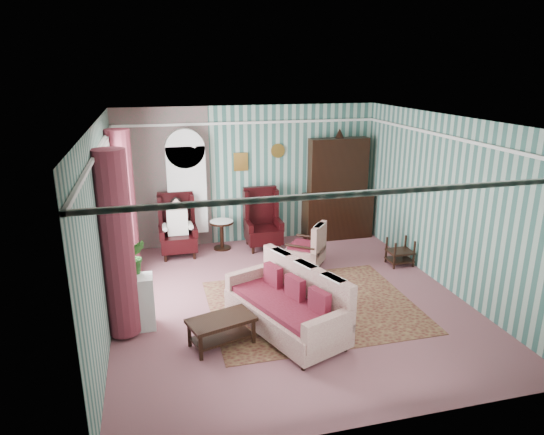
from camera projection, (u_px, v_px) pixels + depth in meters
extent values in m
plane|color=#834C50|center=(289.00, 300.00, 7.91)|extent=(6.00, 6.00, 0.00)
cube|color=#345F55|center=(250.00, 175.00, 10.26)|extent=(5.50, 0.02, 2.90)
cube|color=#345F55|center=(377.00, 302.00, 4.71)|extent=(5.50, 0.02, 2.90)
cube|color=#345F55|center=(103.00, 229.00, 6.83)|extent=(0.02, 6.00, 2.90)
cube|color=#345F55|center=(447.00, 203.00, 8.13)|extent=(0.02, 6.00, 2.90)
cube|color=silver|center=(291.00, 120.00, 7.05)|extent=(5.50, 6.00, 0.02)
cube|color=#974C5C|center=(163.00, 180.00, 9.82)|extent=(1.90, 0.01, 2.90)
cube|color=silver|center=(291.00, 144.00, 7.16)|extent=(5.50, 6.00, 0.05)
cube|color=white|center=(107.00, 211.00, 7.36)|extent=(0.04, 1.50, 1.90)
cylinder|color=maroon|center=(117.00, 245.00, 6.49)|extent=(0.44, 0.44, 2.60)
cylinder|color=maroon|center=(123.00, 204.00, 8.43)|extent=(0.44, 0.44, 2.60)
cube|color=#BA7D31|center=(241.00, 162.00, 10.09)|extent=(0.30, 0.03, 0.38)
cube|color=white|center=(187.00, 196.00, 9.89)|extent=(0.80, 0.28, 2.24)
cube|color=black|center=(338.00, 185.00, 10.53)|extent=(1.50, 0.56, 2.36)
cube|color=black|center=(178.00, 226.00, 9.61)|extent=(0.76, 0.80, 1.25)
cube|color=black|center=(263.00, 219.00, 10.03)|extent=(0.76, 0.80, 1.25)
cylinder|color=black|center=(222.00, 235.00, 10.06)|extent=(0.50, 0.50, 0.60)
cube|color=black|center=(400.00, 251.00, 9.25)|extent=(0.45, 0.38, 0.54)
cube|color=white|center=(135.00, 303.00, 6.95)|extent=(0.55, 0.35, 0.80)
cube|color=#46171D|center=(312.00, 306.00, 7.70)|extent=(3.20, 2.60, 0.01)
cube|color=beige|center=(285.00, 297.00, 6.80)|extent=(1.70, 2.21, 1.11)
cube|color=#BCAD92|center=(305.00, 239.00, 9.13)|extent=(0.99, 0.99, 1.08)
cube|color=black|center=(222.00, 331.00, 6.58)|extent=(0.99, 0.72, 0.40)
imported|color=#1B4C17|center=(124.00, 268.00, 6.67)|extent=(0.39, 0.36, 0.38)
imported|color=#254F18|center=(136.00, 257.00, 6.90)|extent=(0.32, 0.29, 0.50)
imported|color=#184C17|center=(128.00, 261.00, 6.85)|extent=(0.28, 0.28, 0.43)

